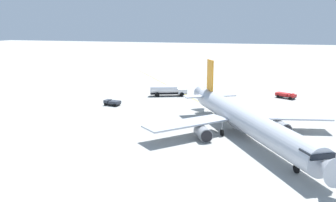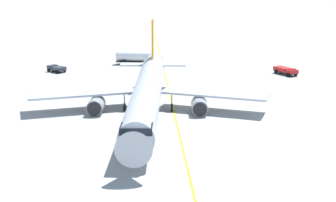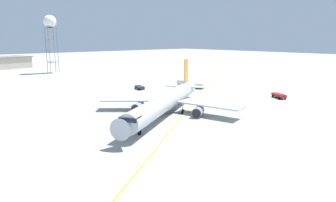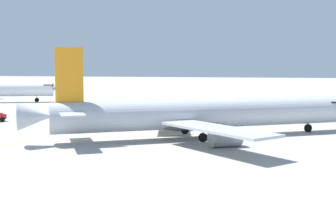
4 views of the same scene
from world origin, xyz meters
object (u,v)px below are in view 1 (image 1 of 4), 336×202
baggage_truck_truck (112,102)px  fuel_tanker_truck (167,90)px  airliner_main (244,120)px  ops_pickup_truck (286,95)px

baggage_truck_truck → fuel_tanker_truck: size_ratio=0.40×
airliner_main → baggage_truck_truck: (-15.60, -31.48, -2.17)m
ops_pickup_truck → fuel_tanker_truck: (5.94, -29.55, 0.78)m
airliner_main → fuel_tanker_truck: (-30.26, -22.77, -1.30)m
baggage_truck_truck → ops_pickup_truck: 43.46m
fuel_tanker_truck → airliner_main: bearing=-75.5°
ops_pickup_truck → fuel_tanker_truck: size_ratio=0.54×
ops_pickup_truck → fuel_tanker_truck: 30.16m
baggage_truck_truck → ops_pickup_truck: bearing=-143.9°
baggage_truck_truck → ops_pickup_truck: size_ratio=0.74×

